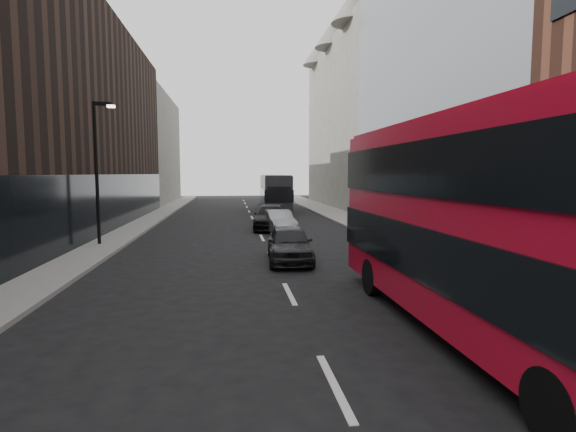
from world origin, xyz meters
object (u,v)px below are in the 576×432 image
object	(u,v)px
car_a	(290,244)
grey_bus	(275,192)
red_bus	(485,217)
car_b	(279,221)
car_c	(271,217)
street_lamp	(98,163)

from	to	relation	value
car_a	grey_bus	bearing A→B (deg)	89.29
red_bus	car_b	xyz separation A→B (m)	(-2.51, 18.48, -2.02)
car_a	car_c	distance (m)	11.14
street_lamp	red_bus	bearing A→B (deg)	-50.03
red_bus	car_a	bearing A→B (deg)	107.96
car_a	street_lamp	bearing A→B (deg)	154.23
grey_bus	car_c	size ratio (longest dim) A/B	2.02
grey_bus	car_b	bearing A→B (deg)	-93.14
red_bus	grey_bus	distance (m)	34.96
red_bus	car_b	bearing A→B (deg)	97.43
car_b	car_c	world-z (taller)	car_c
street_lamp	grey_bus	bearing A→B (deg)	62.44
car_a	red_bus	bearing A→B (deg)	-68.17
car_a	car_b	distance (m)	9.26
street_lamp	car_b	size ratio (longest dim) A/B	1.65
car_a	car_c	size ratio (longest dim) A/B	0.82
car_b	street_lamp	bearing A→B (deg)	-161.98
grey_bus	car_b	distance (m)	16.55
red_bus	car_b	distance (m)	18.76
car_c	red_bus	bearing A→B (deg)	-76.33
street_lamp	car_a	bearing A→B (deg)	-29.34
car_b	car_a	bearing A→B (deg)	-99.59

